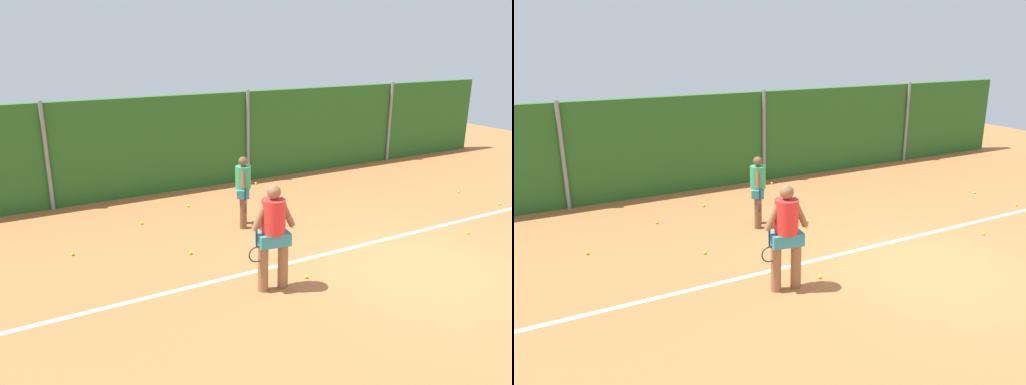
% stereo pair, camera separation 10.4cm
% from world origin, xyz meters
% --- Properties ---
extents(ground_plane, '(29.57, 29.57, 0.00)m').
position_xyz_m(ground_plane, '(0.00, 2.08, 0.00)').
color(ground_plane, '#B76638').
extents(hedge_fence_backdrop, '(19.22, 0.25, 2.65)m').
position_xyz_m(hedge_fence_backdrop, '(0.00, 7.06, 1.33)').
color(hedge_fence_backdrop, '#286023').
rests_on(hedge_fence_backdrop, ground_plane).
extents(fence_post_left, '(0.10, 0.10, 2.72)m').
position_xyz_m(fence_post_left, '(-5.54, 6.88, 1.36)').
color(fence_post_left, gray).
rests_on(fence_post_left, ground_plane).
extents(fence_post_center, '(0.10, 0.10, 2.72)m').
position_xyz_m(fence_post_center, '(0.00, 6.88, 1.36)').
color(fence_post_center, gray).
rests_on(fence_post_center, ground_plane).
extents(fence_post_right, '(0.10, 0.10, 2.72)m').
position_xyz_m(fence_post_right, '(5.54, 6.88, 1.36)').
color(fence_post_right, gray).
rests_on(fence_post_right, ground_plane).
extents(court_baseline_paint, '(14.04, 0.10, 0.01)m').
position_xyz_m(court_baseline_paint, '(0.00, 1.38, 0.00)').
color(court_baseline_paint, white).
rests_on(court_baseline_paint, ground_plane).
extents(player_foreground_near, '(0.85, 0.40, 1.86)m').
position_xyz_m(player_foreground_near, '(-2.81, 0.67, 1.04)').
color(player_foreground_near, '#8C603D').
rests_on(player_foreground_near, ground_plane).
extents(player_midcourt, '(0.47, 0.71, 1.63)m').
position_xyz_m(player_midcourt, '(-1.87, 3.58, 0.91)').
color(player_midcourt, brown).
rests_on(player_midcourt, ground_plane).
extents(tennis_ball_0, '(0.07, 0.07, 0.07)m').
position_xyz_m(tennis_ball_0, '(4.61, 1.72, 0.03)').
color(tennis_ball_0, '#CCDB33').
rests_on(tennis_ball_0, ground_plane).
extents(tennis_ball_1, '(0.07, 0.07, 0.07)m').
position_xyz_m(tennis_ball_1, '(-2.50, 5.43, 0.03)').
color(tennis_ball_1, '#CCDB33').
rests_on(tennis_ball_1, ground_plane).
extents(tennis_ball_2, '(0.07, 0.07, 0.07)m').
position_xyz_m(tennis_ball_2, '(-0.81, 5.69, 0.03)').
color(tennis_ball_2, '#CCDB33').
rests_on(tennis_ball_2, ground_plane).
extents(tennis_ball_3, '(0.07, 0.07, 0.07)m').
position_xyz_m(tennis_ball_3, '(-2.09, 0.70, 0.03)').
color(tennis_ball_3, '#CCDB33').
rests_on(tennis_ball_3, ground_plane).
extents(tennis_ball_4, '(0.07, 0.07, 0.07)m').
position_xyz_m(tennis_ball_4, '(-3.90, 4.79, 0.03)').
color(tennis_ball_4, '#CCDB33').
rests_on(tennis_ball_4, ground_plane).
extents(tennis_ball_5, '(0.07, 0.07, 0.07)m').
position_xyz_m(tennis_ball_5, '(-3.52, 2.67, 0.03)').
color(tennis_ball_5, '#CCDB33').
rests_on(tennis_ball_5, ground_plane).
extents(tennis_ball_6, '(0.07, 0.07, 0.07)m').
position_xyz_m(tennis_ball_6, '(-5.60, 3.74, 0.03)').
color(tennis_ball_6, '#CCDB33').
rests_on(tennis_ball_6, ground_plane).
extents(tennis_ball_7, '(0.07, 0.07, 0.07)m').
position_xyz_m(tennis_ball_7, '(-0.97, 2.94, 0.03)').
color(tennis_ball_7, '#CCDB33').
rests_on(tennis_ball_7, ground_plane).
extents(tennis_ball_8, '(0.07, 0.07, 0.07)m').
position_xyz_m(tennis_ball_8, '(2.23, 0.75, 0.03)').
color(tennis_ball_8, '#CCDB33').
rests_on(tennis_ball_8, ground_plane).
extents(tennis_ball_9, '(0.07, 0.07, 0.07)m').
position_xyz_m(tennis_ball_9, '(0.02, 6.43, 0.03)').
color(tennis_ball_9, '#CCDB33').
rests_on(tennis_ball_9, ground_plane).
extents(tennis_ball_10, '(0.07, 0.07, 0.07)m').
position_xyz_m(tennis_ball_10, '(-0.77, 3.23, 0.03)').
color(tennis_ball_10, '#CCDB33').
rests_on(tennis_ball_10, ground_plane).
extents(tennis_ball_11, '(0.07, 0.07, 0.07)m').
position_xyz_m(tennis_ball_11, '(4.55, 2.96, 0.03)').
color(tennis_ball_11, '#CCDB33').
rests_on(tennis_ball_11, ground_plane).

